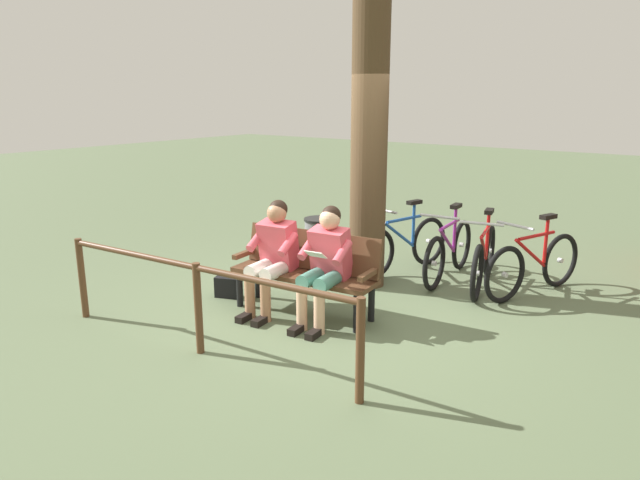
{
  "coord_description": "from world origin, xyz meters",
  "views": [
    {
      "loc": [
        -3.34,
        4.7,
        2.29
      ],
      "look_at": [
        0.23,
        -0.14,
        0.75
      ],
      "focal_mm": 32.19,
      "sensor_mm": 36.0,
      "label": 1
    }
  ],
  "objects_px": {
    "person_companion": "(273,251)",
    "bicycle_purple": "(449,251)",
    "tree_trunk": "(369,150)",
    "litter_bin": "(320,247)",
    "handbag": "(229,287)",
    "person_reading": "(325,260)",
    "bicycle_blue": "(534,265)",
    "bench": "(307,266)",
    "bicycle_black": "(484,259)",
    "bicycle_red": "(403,245)"
  },
  "relations": [
    {
      "from": "handbag",
      "to": "litter_bin",
      "type": "relative_size",
      "value": 0.4
    },
    {
      "from": "litter_bin",
      "to": "bicycle_red",
      "type": "xyz_separation_m",
      "value": [
        -0.78,
        -0.79,
        -0.02
      ]
    },
    {
      "from": "handbag",
      "to": "bicycle_blue",
      "type": "xyz_separation_m",
      "value": [
        -2.8,
        -2.18,
        0.24
      ]
    },
    {
      "from": "bicycle_purple",
      "to": "bicycle_red",
      "type": "xyz_separation_m",
      "value": [
        0.61,
        0.07,
        0.0
      ]
    },
    {
      "from": "person_companion",
      "to": "bicycle_red",
      "type": "relative_size",
      "value": 0.73
    },
    {
      "from": "person_companion",
      "to": "handbag",
      "type": "bearing_deg",
      "value": -6.82
    },
    {
      "from": "tree_trunk",
      "to": "bicycle_purple",
      "type": "relative_size",
      "value": 1.96
    },
    {
      "from": "person_reading",
      "to": "bicycle_red",
      "type": "xyz_separation_m",
      "value": [
        0.19,
        -2.0,
        -0.31
      ]
    },
    {
      "from": "bicycle_blue",
      "to": "tree_trunk",
      "type": "bearing_deg",
      "value": -44.52
    },
    {
      "from": "person_companion",
      "to": "bicycle_purple",
      "type": "xyz_separation_m",
      "value": [
        -1.06,
        -2.15,
        -0.3
      ]
    },
    {
      "from": "person_reading",
      "to": "tree_trunk",
      "type": "bearing_deg",
      "value": -83.27
    },
    {
      "from": "bicycle_blue",
      "to": "bicycle_black",
      "type": "bearing_deg",
      "value": -59.42
    },
    {
      "from": "tree_trunk",
      "to": "litter_bin",
      "type": "xyz_separation_m",
      "value": [
        0.67,
        0.06,
        -1.27
      ]
    },
    {
      "from": "bicycle_black",
      "to": "bicycle_purple",
      "type": "relative_size",
      "value": 0.98
    },
    {
      "from": "person_reading",
      "to": "bicycle_black",
      "type": "xyz_separation_m",
      "value": [
        -0.9,
        -2.01,
        -0.31
      ]
    },
    {
      "from": "person_reading",
      "to": "litter_bin",
      "type": "height_order",
      "value": "person_reading"
    },
    {
      "from": "bicycle_blue",
      "to": "handbag",
      "type": "bearing_deg",
      "value": -32.23
    },
    {
      "from": "litter_bin",
      "to": "bicycle_blue",
      "type": "relative_size",
      "value": 0.47
    },
    {
      "from": "person_companion",
      "to": "litter_bin",
      "type": "bearing_deg",
      "value": -81.77
    },
    {
      "from": "tree_trunk",
      "to": "bicycle_black",
      "type": "xyz_separation_m",
      "value": [
        -1.2,
        -0.74,
        -1.29
      ]
    },
    {
      "from": "litter_bin",
      "to": "bicycle_red",
      "type": "bearing_deg",
      "value": -134.66
    },
    {
      "from": "person_companion",
      "to": "tree_trunk",
      "type": "bearing_deg",
      "value": -110.58
    },
    {
      "from": "bench",
      "to": "bicycle_purple",
      "type": "relative_size",
      "value": 0.98
    },
    {
      "from": "bicycle_black",
      "to": "bicycle_red",
      "type": "distance_m",
      "value": 1.09
    },
    {
      "from": "litter_bin",
      "to": "person_reading",
      "type": "bearing_deg",
      "value": 128.64
    },
    {
      "from": "person_companion",
      "to": "litter_bin",
      "type": "distance_m",
      "value": 1.36
    },
    {
      "from": "handbag",
      "to": "person_companion",
      "type": "bearing_deg",
      "value": 179.54
    },
    {
      "from": "bicycle_blue",
      "to": "bicycle_red",
      "type": "xyz_separation_m",
      "value": [
        1.65,
        0.11,
        0.0
      ]
    },
    {
      "from": "tree_trunk",
      "to": "litter_bin",
      "type": "relative_size",
      "value": 4.36
    },
    {
      "from": "tree_trunk",
      "to": "bicycle_blue",
      "type": "relative_size",
      "value": 2.06
    },
    {
      "from": "tree_trunk",
      "to": "bicycle_purple",
      "type": "xyz_separation_m",
      "value": [
        -0.71,
        -0.81,
        -1.29
      ]
    },
    {
      "from": "bench",
      "to": "bicycle_black",
      "type": "relative_size",
      "value": 1.0
    },
    {
      "from": "tree_trunk",
      "to": "litter_bin",
      "type": "height_order",
      "value": "tree_trunk"
    },
    {
      "from": "litter_bin",
      "to": "bicycle_black",
      "type": "bearing_deg",
      "value": -156.95
    },
    {
      "from": "bench",
      "to": "person_companion",
      "type": "bearing_deg",
      "value": 26.96
    },
    {
      "from": "bench",
      "to": "handbag",
      "type": "distance_m",
      "value": 1.09
    },
    {
      "from": "tree_trunk",
      "to": "bicycle_red",
      "type": "relative_size",
      "value": 2.01
    },
    {
      "from": "bicycle_purple",
      "to": "bicycle_black",
      "type": "bearing_deg",
      "value": 77.0
    },
    {
      "from": "person_companion",
      "to": "handbag",
      "type": "distance_m",
      "value": 0.89
    },
    {
      "from": "bench",
      "to": "person_companion",
      "type": "height_order",
      "value": "person_companion"
    },
    {
      "from": "bench",
      "to": "litter_bin",
      "type": "xyz_separation_m",
      "value": [
        0.64,
        -1.08,
        -0.13
      ]
    },
    {
      "from": "handbag",
      "to": "bicycle_blue",
      "type": "bearing_deg",
      "value": -142.08
    },
    {
      "from": "bicycle_blue",
      "to": "bicycle_black",
      "type": "distance_m",
      "value": 0.57
    },
    {
      "from": "person_companion",
      "to": "bicycle_purple",
      "type": "height_order",
      "value": "person_companion"
    },
    {
      "from": "person_reading",
      "to": "bicycle_purple",
      "type": "xyz_separation_m",
      "value": [
        -0.42,
        -2.08,
        -0.31
      ]
    },
    {
      "from": "tree_trunk",
      "to": "bicycle_purple",
      "type": "bearing_deg",
      "value": -131.6
    },
    {
      "from": "bench",
      "to": "handbag",
      "type": "height_order",
      "value": "bench"
    },
    {
      "from": "bench",
      "to": "bicycle_purple",
      "type": "bearing_deg",
      "value": -117.48
    },
    {
      "from": "bicycle_blue",
      "to": "bicycle_red",
      "type": "relative_size",
      "value": 0.97
    },
    {
      "from": "handbag",
      "to": "bicycle_purple",
      "type": "distance_m",
      "value": 2.78
    }
  ]
}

